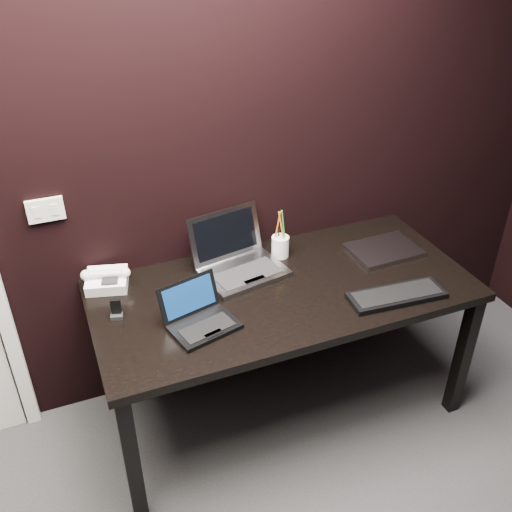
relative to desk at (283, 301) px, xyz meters
name	(u,v)px	position (x,y,z in m)	size (l,w,h in m)	color
wall_back	(186,147)	(-0.30, 0.40, 0.64)	(4.00, 4.00, 0.00)	black
wall_switch	(45,210)	(-0.92, 0.39, 0.46)	(0.15, 0.02, 0.10)	silver
desk	(283,301)	(0.00, 0.00, 0.00)	(1.70, 0.80, 0.74)	black
netbook	(200,318)	(-0.43, -0.12, 0.11)	(0.31, 0.29, 0.17)	black
silver_laptop	(239,262)	(-0.14, 0.20, 0.13)	(0.42, 0.39, 0.25)	gray
ext_keyboard	(397,295)	(0.42, -0.26, 0.09)	(0.44, 0.18, 0.03)	black
closed_laptop	(384,250)	(0.58, 0.09, 0.09)	(0.34, 0.25, 0.02)	gray
desk_phone	(107,280)	(-0.73, 0.30, 0.12)	(0.22, 0.20, 0.11)	white
mobile_phone	(116,311)	(-0.73, 0.06, 0.11)	(0.06, 0.05, 0.09)	black
pen_cup	(280,246)	(0.09, 0.25, 0.14)	(0.11, 0.11, 0.25)	white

